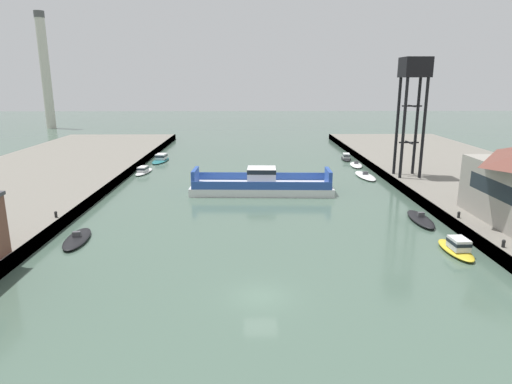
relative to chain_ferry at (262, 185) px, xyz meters
name	(u,v)px	position (x,y,z in m)	size (l,w,h in m)	color
ground_plane	(261,297)	(-0.90, -31.32, -1.08)	(400.00, 400.00, 0.00)	#4C6656
chain_ferry	(262,185)	(0.00, 0.00, 0.00)	(19.94, 6.95, 3.52)	silver
moored_boat_near_left	(457,247)	(17.28, -23.15, -0.50)	(2.22, 5.74, 1.56)	yellow
moored_boat_near_right	(161,158)	(-19.01, 24.98, -0.54)	(3.27, 7.86, 1.40)	#237075
moored_boat_mid_left	(346,157)	(17.55, 26.16, -0.59)	(2.33, 6.20, 1.30)	black
moored_boat_mid_right	(77,239)	(-18.72, -19.45, -0.82)	(2.73, 6.68, 0.99)	black
moored_boat_far_left	(356,165)	(17.96, 19.19, -0.83)	(2.76, 6.19, 0.97)	white
moored_boat_far_right	(144,171)	(-19.75, 13.44, -0.63)	(2.62, 6.55, 1.21)	white
moored_boat_upstream_a	(365,176)	(17.22, 9.67, -0.84)	(2.98, 7.76, 0.95)	white
moored_boat_upstream_b	(421,219)	(17.50, -13.74, -0.78)	(2.17, 6.90, 1.09)	black
crane_tower	(414,81)	(22.24, 5.01, 14.22)	(3.82, 3.82, 17.38)	black
bollard_left_aft	(8,247)	(-22.27, -25.25, 0.56)	(0.32, 0.32, 0.71)	black
bollard_right_aft	(504,243)	(20.47, -24.88, 0.56)	(0.32, 0.32, 0.71)	black
bollard_left_far	(56,214)	(-22.27, -15.62, 0.56)	(0.32, 0.32, 0.71)	black
bollard_right_far	(459,214)	(20.47, -16.34, 0.56)	(0.32, 0.32, 0.71)	black
smokestack_distant_a	(45,68)	(-66.79, 86.71, 18.06)	(3.14, 3.14, 36.21)	beige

